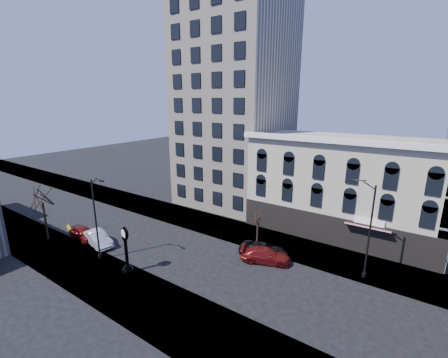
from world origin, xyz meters
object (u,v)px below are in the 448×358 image
Objects in this scene: car_near_a at (83,233)px; street_lamp_near at (97,197)px; car_near_b at (98,238)px; street_clock at (126,251)px; warning_sign at (69,230)px.

street_lamp_near is at bearing -101.26° from car_near_a.
car_near_b is (2.84, 0.04, 0.04)m from car_near_a.
car_near_a is (-6.58, 1.79, -6.26)m from street_lamp_near.
car_near_b is at bearing 179.94° from street_clock.
car_near_a is at bearing -176.32° from street_clock.
car_near_b is at bearing 156.26° from street_lamp_near.
car_near_b is at bearing 24.71° from warning_sign.
street_lamp_near is 7.49m from car_near_b.
warning_sign is (-6.35, 0.03, -5.22)m from street_lamp_near.
street_lamp_near is at bearing -166.36° from street_clock.
street_lamp_near is 1.86× the size of car_near_b.
car_near_a is at bearing 87.44° from warning_sign.
street_clock is 7.99m from car_near_b.
street_clock is 0.52× the size of street_lamp_near.
car_near_a is 0.92× the size of car_near_b.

